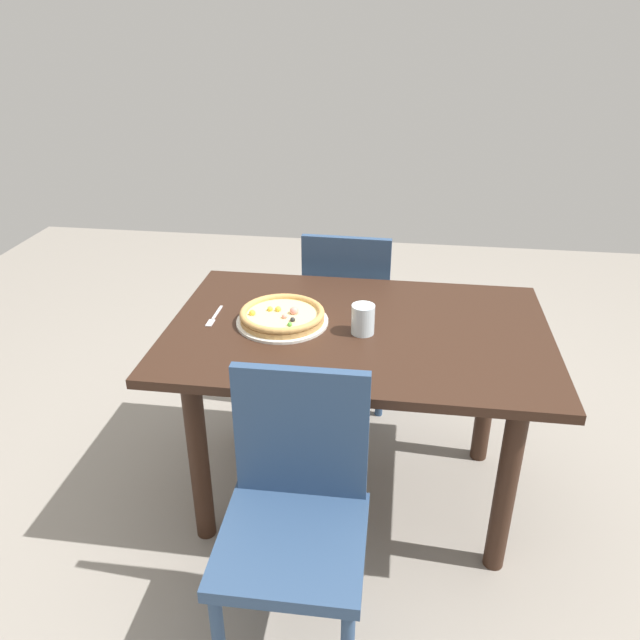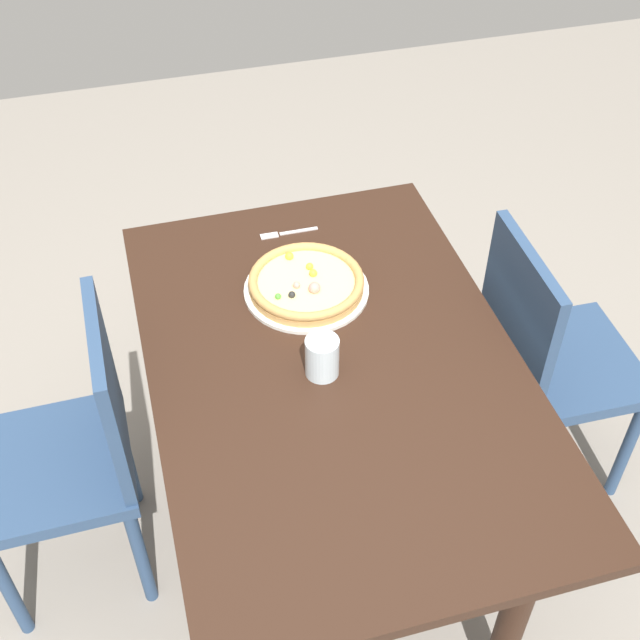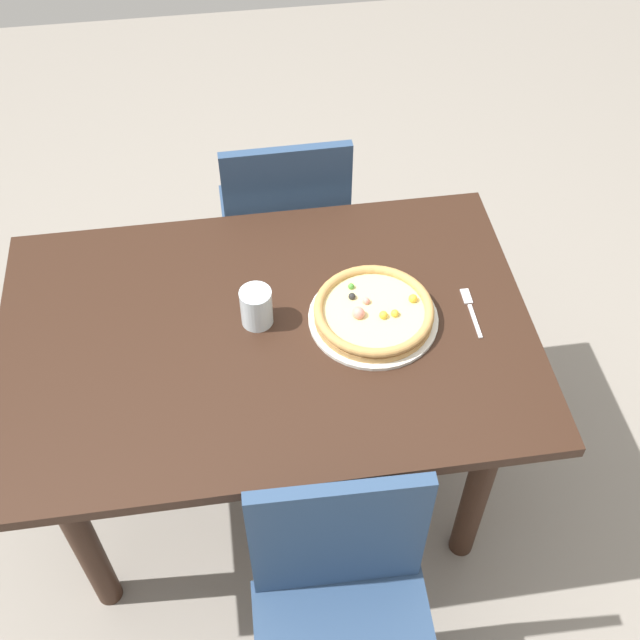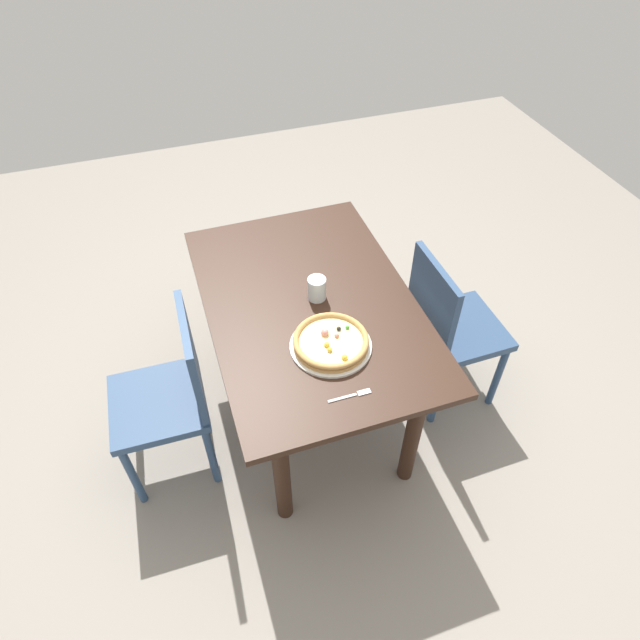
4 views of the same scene
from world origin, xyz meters
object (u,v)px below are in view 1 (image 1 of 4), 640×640
at_px(chair_far, 295,514).
at_px(drinking_glass, 363,319).
at_px(fork, 214,318).
at_px(chair_near, 348,310).
at_px(pizza, 282,315).
at_px(dining_table, 357,356).
at_px(plate, 282,321).

distance_m(chair_far, drinking_glass, 0.70).
xyz_separation_m(fork, drinking_glass, (-0.54, 0.04, 0.05)).
relative_size(chair_near, pizza, 2.96).
bearing_deg(chair_near, fork, -121.76).
relative_size(dining_table, chair_near, 1.49).
distance_m(chair_near, plate, 0.72).
bearing_deg(chair_near, drinking_glass, -79.27).
height_order(chair_far, plate, chair_far).
bearing_deg(fork, chair_far, 32.50).
bearing_deg(chair_near, chair_far, -89.35).
distance_m(dining_table, chair_near, 0.67).
bearing_deg(chair_far, chair_near, -91.46).
height_order(fork, drinking_glass, drinking_glass).
height_order(chair_far, drinking_glass, chair_far).
xyz_separation_m(dining_table, chair_far, (0.11, 0.65, -0.14)).
bearing_deg(fork, pizza, 90.16).
height_order(chair_near, chair_far, same).
height_order(dining_table, drinking_glass, drinking_glass).
bearing_deg(dining_table, chair_far, 80.14).
xyz_separation_m(dining_table, drinking_glass, (-0.02, 0.04, 0.17)).
relative_size(dining_table, chair_far, 1.49).
bearing_deg(drinking_glass, dining_table, -64.17).
distance_m(chair_far, pizza, 0.73).
relative_size(plate, pizza, 1.09).
relative_size(plate, drinking_glass, 3.14).
bearing_deg(drinking_glass, chair_far, 77.94).
relative_size(chair_far, drinking_glass, 8.55).
bearing_deg(fork, dining_table, 90.42).
bearing_deg(drinking_glass, pizza, -7.25).
bearing_deg(chair_far, plate, -77.14).
height_order(chair_near, pizza, chair_near).
distance_m(pizza, fork, 0.25).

